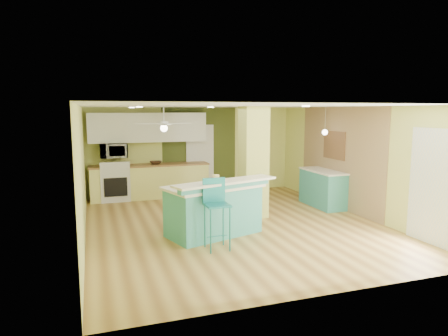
{
  "coord_description": "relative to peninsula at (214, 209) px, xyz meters",
  "views": [
    {
      "loc": [
        -2.82,
        -7.77,
        2.4
      ],
      "look_at": [
        -0.08,
        0.4,
        1.16
      ],
      "focal_mm": 32.0,
      "sensor_mm": 36.0,
      "label": 1
    }
  ],
  "objects": [
    {
      "name": "olive_accent",
      "position": [
        0.8,
        4.03,
        0.73
      ],
      "size": [
        2.2,
        0.02,
        2.5
      ],
      "primitive_type": "cube",
      "color": "#3F4A1D",
      "rests_on": "floor"
    },
    {
      "name": "bar_stool",
      "position": [
        -0.2,
        -0.75,
        0.31
      ],
      "size": [
        0.41,
        0.41,
        1.24
      ],
      "rotation": [
        0.0,
        0.0,
        0.01
      ],
      "color": "#1C7881",
      "rests_on": "floor"
    },
    {
      "name": "wall_left",
      "position": [
        -2.4,
        0.54,
        0.73
      ],
      "size": [
        0.01,
        7.0,
        2.5
      ],
      "primitive_type": "cube",
      "color": "#DFE67B",
      "rests_on": "floor"
    },
    {
      "name": "microwave",
      "position": [
        -1.65,
        3.74,
        0.83
      ],
      "size": [
        0.7,
        0.48,
        0.39
      ],
      "primitive_type": "imported",
      "color": "silver",
      "rests_on": "wall_back"
    },
    {
      "name": "side_counter",
      "position": [
        3.3,
        1.38,
        -0.06
      ],
      "size": [
        0.61,
        1.43,
        0.92
      ],
      "color": "teal",
      "rests_on": "floor"
    },
    {
      "name": "peninsula",
      "position": [
        0.0,
        0.0,
        0.0
      ],
      "size": [
        2.22,
        1.66,
        1.13
      ],
      "rotation": [
        0.0,
        0.0,
        0.3
      ],
      "color": "teal",
      "rests_on": "floor"
    },
    {
      "name": "fruit_bowl",
      "position": [
        -0.53,
        3.74,
        0.46
      ],
      "size": [
        0.33,
        0.33,
        0.08
      ],
      "primitive_type": "imported",
      "rotation": [
        0.0,
        0.0,
        -0.01
      ],
      "color": "#3C2618",
      "rests_on": "kitchen_run"
    },
    {
      "name": "interior_door",
      "position": [
        0.8,
        4.0,
        0.48
      ],
      "size": [
        0.82,
        0.05,
        2.0
      ],
      "primitive_type": "cube",
      "color": "silver",
      "rests_on": "floor"
    },
    {
      "name": "canister",
      "position": [
        0.12,
        0.25,
        0.54
      ],
      "size": [
        0.14,
        0.14,
        0.16
      ],
      "primitive_type": "cylinder",
      "color": "yellow",
      "rests_on": "peninsula"
    },
    {
      "name": "kitchen_run",
      "position": [
        -0.7,
        3.74,
        -0.05
      ],
      "size": [
        3.25,
        0.63,
        0.94
      ],
      "color": "#EDEA7C",
      "rests_on": "floor"
    },
    {
      "name": "french_door",
      "position": [
        3.57,
        -1.76,
        0.53
      ],
      "size": [
        0.04,
        1.08,
        2.1
      ],
      "primitive_type": "cube",
      "color": "white",
      "rests_on": "floor"
    },
    {
      "name": "wall_front",
      "position": [
        0.6,
        -2.96,
        0.73
      ],
      "size": [
        6.0,
        0.01,
        2.5
      ],
      "primitive_type": "cube",
      "color": "#DFE67B",
      "rests_on": "floor"
    },
    {
      "name": "stove",
      "position": [
        -1.65,
        3.73,
        -0.06
      ],
      "size": [
        0.76,
        0.66,
        1.08
      ],
      "color": "silver",
      "rests_on": "floor"
    },
    {
      "name": "column",
      "position": [
        1.25,
        1.04,
        0.73
      ],
      "size": [
        0.55,
        0.55,
        2.5
      ],
      "primitive_type": "cube",
      "color": "#BCC35A",
      "rests_on": "floor"
    },
    {
      "name": "upper_cabinets",
      "position": [
        -0.7,
        3.86,
        1.43
      ],
      "size": [
        3.2,
        0.34,
        0.8
      ],
      "primitive_type": "cube",
      "color": "white",
      "rests_on": "wall_back"
    },
    {
      "name": "ceiling_fan",
      "position": [
        -0.5,
        2.54,
        1.56
      ],
      "size": [
        1.41,
        1.41,
        0.61
      ],
      "color": "white",
      "rests_on": "ceiling"
    },
    {
      "name": "wall_decor",
      "position": [
        3.57,
        1.34,
        1.03
      ],
      "size": [
        0.03,
        0.9,
        0.7
      ],
      "primitive_type": "cube",
      "color": "brown",
      "rests_on": "wood_panel"
    },
    {
      "name": "wood_panel",
      "position": [
        3.59,
        1.14,
        0.73
      ],
      "size": [
        0.02,
        3.4,
        2.5
      ],
      "primitive_type": "cube",
      "color": "#917153",
      "rests_on": "floor"
    },
    {
      "name": "pendant_lamp",
      "position": [
        3.25,
        1.29,
        1.36
      ],
      "size": [
        0.14,
        0.14,
        0.69
      ],
      "color": "silver",
      "rests_on": "ceiling"
    },
    {
      "name": "floor",
      "position": [
        0.6,
        0.54,
        -0.53
      ],
      "size": [
        6.0,
        7.0,
        0.01
      ],
      "primitive_type": "cube",
      "color": "olive",
      "rests_on": "ground"
    },
    {
      "name": "wall_right",
      "position": [
        3.61,
        0.54,
        0.73
      ],
      "size": [
        0.01,
        7.0,
        2.5
      ],
      "primitive_type": "cube",
      "color": "#DFE67B",
      "rests_on": "floor"
    },
    {
      "name": "ceiling",
      "position": [
        0.6,
        0.54,
        1.98
      ],
      "size": [
        6.0,
        7.0,
        0.01
      ],
      "primitive_type": "cube",
      "color": "white",
      "rests_on": "wall_back"
    },
    {
      "name": "wall_back",
      "position": [
        0.6,
        4.05,
        0.73
      ],
      "size": [
        6.0,
        0.01,
        2.5
      ],
      "primitive_type": "cube",
      "color": "#DFE67B",
      "rests_on": "floor"
    }
  ]
}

